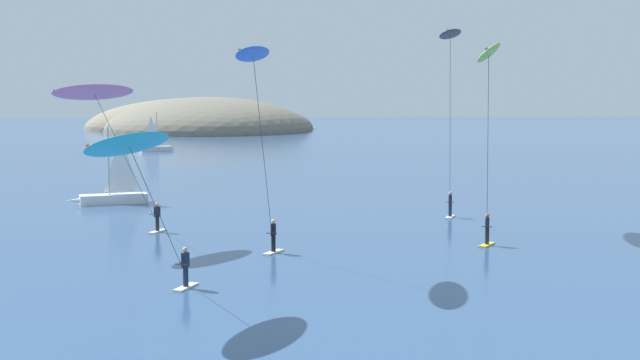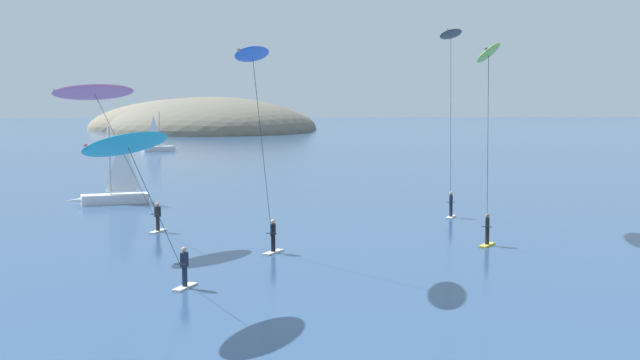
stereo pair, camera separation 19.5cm
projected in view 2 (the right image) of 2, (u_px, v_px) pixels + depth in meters
headland_island at (208, 130)px, 190.70m from camera, size 55.53×59.13×15.85m
sailboat_near at (111, 195)px, 58.82m from camera, size 5.94×2.66×5.70m
sailboat_far at (160, 147)px, 116.49m from camera, size 5.54×3.97×5.70m
kitesurfer_pink at (100, 103)px, 42.40m from camera, size 5.37×6.78×8.55m
kitesurfer_cyan at (133, 155)px, 28.98m from camera, size 3.78×6.79×6.64m
kitesurfer_lime at (489, 71)px, 38.93m from camera, size 2.77×5.64×10.44m
kitesurfer_black at (451, 50)px, 48.69m from camera, size 2.90×6.01×11.89m
kitesurfer_blue at (255, 76)px, 36.17m from camera, size 2.60×6.63×10.10m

